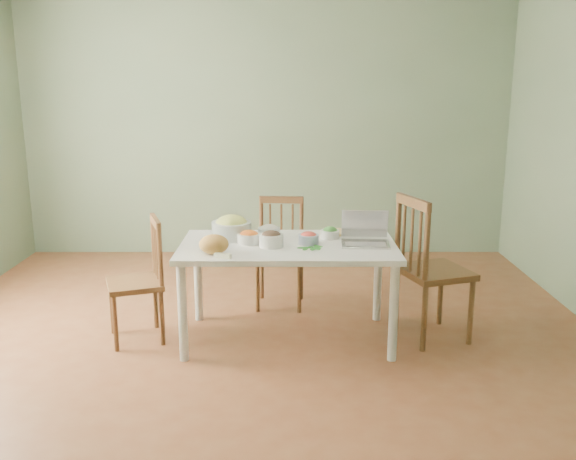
{
  "coord_description": "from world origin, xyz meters",
  "views": [
    {
      "loc": [
        0.22,
        -3.98,
        1.81
      ],
      "look_at": [
        0.23,
        0.19,
        0.8
      ],
      "focal_mm": 38.9,
      "sensor_mm": 36.0,
      "label": 1
    }
  ],
  "objects_px": {
    "bread_boule": "(214,244)",
    "dining_table": "(288,292)",
    "chair_left": "(134,280)",
    "chair_right": "(435,268)",
    "bowl_squash": "(232,227)",
    "chair_far": "(280,254)",
    "laptop": "(366,230)"
  },
  "relations": [
    {
      "from": "chair_right",
      "to": "dining_table",
      "type": "bearing_deg",
      "value": 73.07
    },
    {
      "from": "chair_far",
      "to": "bowl_squash",
      "type": "xyz_separation_m",
      "value": [
        -0.34,
        -0.52,
        0.34
      ]
    },
    {
      "from": "bowl_squash",
      "to": "bread_boule",
      "type": "bearing_deg",
      "value": -101.54
    },
    {
      "from": "chair_far",
      "to": "bread_boule",
      "type": "relative_size",
      "value": 4.52
    },
    {
      "from": "dining_table",
      "to": "bowl_squash",
      "type": "xyz_separation_m",
      "value": [
        -0.4,
        0.16,
        0.43
      ]
    },
    {
      "from": "chair_right",
      "to": "chair_left",
      "type": "bearing_deg",
      "value": 72.47
    },
    {
      "from": "bread_boule",
      "to": "chair_far",
      "type": "bearing_deg",
      "value": 65.56
    },
    {
      "from": "chair_right",
      "to": "laptop",
      "type": "height_order",
      "value": "chair_right"
    },
    {
      "from": "dining_table",
      "to": "laptop",
      "type": "distance_m",
      "value": 0.7
    },
    {
      "from": "chair_right",
      "to": "bowl_squash",
      "type": "distance_m",
      "value": 1.47
    },
    {
      "from": "chair_right",
      "to": "bowl_squash",
      "type": "bearing_deg",
      "value": 66.44
    },
    {
      "from": "chair_left",
      "to": "chair_right",
      "type": "xyz_separation_m",
      "value": [
        2.11,
        0.04,
        0.08
      ]
    },
    {
      "from": "bowl_squash",
      "to": "laptop",
      "type": "xyz_separation_m",
      "value": [
        0.94,
        -0.18,
        0.03
      ]
    },
    {
      "from": "chair_left",
      "to": "chair_right",
      "type": "bearing_deg",
      "value": 71.74
    },
    {
      "from": "chair_far",
      "to": "chair_left",
      "type": "distance_m",
      "value": 1.22
    },
    {
      "from": "dining_table",
      "to": "chair_far",
      "type": "relative_size",
      "value": 1.7
    },
    {
      "from": "dining_table",
      "to": "chair_left",
      "type": "xyz_separation_m",
      "value": [
        -1.08,
        -0.01,
        0.09
      ]
    },
    {
      "from": "bread_boule",
      "to": "laptop",
      "type": "relative_size",
      "value": 0.6
    },
    {
      "from": "chair_far",
      "to": "laptop",
      "type": "xyz_separation_m",
      "value": [
        0.6,
        -0.71,
        0.37
      ]
    },
    {
      "from": "chair_far",
      "to": "chair_right",
      "type": "distance_m",
      "value": 1.28
    },
    {
      "from": "chair_left",
      "to": "laptop",
      "type": "xyz_separation_m",
      "value": [
        1.61,
        -0.02,
        0.37
      ]
    },
    {
      "from": "bowl_squash",
      "to": "laptop",
      "type": "height_order",
      "value": "laptop"
    },
    {
      "from": "dining_table",
      "to": "chair_left",
      "type": "bearing_deg",
      "value": -179.6
    },
    {
      "from": "dining_table",
      "to": "laptop",
      "type": "xyz_separation_m",
      "value": [
        0.53,
        -0.03,
        0.46
      ]
    },
    {
      "from": "dining_table",
      "to": "chair_right",
      "type": "bearing_deg",
      "value": 1.58
    },
    {
      "from": "chair_far",
      "to": "chair_right",
      "type": "relative_size",
      "value": 0.85
    },
    {
      "from": "chair_left",
      "to": "chair_right",
      "type": "height_order",
      "value": "chair_right"
    },
    {
      "from": "chair_right",
      "to": "chair_far",
      "type": "bearing_deg",
      "value": 40.88
    },
    {
      "from": "chair_right",
      "to": "bread_boule",
      "type": "xyz_separation_m",
      "value": [
        -1.52,
        -0.27,
        0.25
      ]
    },
    {
      "from": "chair_right",
      "to": "bowl_squash",
      "type": "xyz_separation_m",
      "value": [
        -1.44,
        0.13,
        0.27
      ]
    },
    {
      "from": "bread_boule",
      "to": "dining_table",
      "type": "bearing_deg",
      "value": 26.48
    },
    {
      "from": "chair_right",
      "to": "bowl_squash",
      "type": "relative_size",
      "value": 3.63
    }
  ]
}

